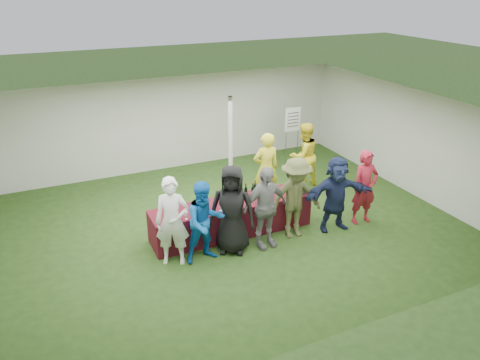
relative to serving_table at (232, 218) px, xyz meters
name	(u,v)px	position (x,y,z in m)	size (l,w,h in m)	color
ground	(232,225)	(0.14, 0.32, -0.38)	(60.00, 60.00, 0.00)	#284719
tent	(231,151)	(0.64, 1.52, 0.98)	(10.00, 10.00, 10.00)	white
serving_table	(232,218)	(0.00, 0.00, 0.00)	(3.60, 0.80, 0.75)	maroon
wine_bottles	(256,190)	(0.67, 0.15, 0.50)	(0.82, 0.16, 0.32)	black
wine_glasses	(195,211)	(-0.93, -0.27, 0.49)	(1.06, 0.13, 0.16)	silver
water_bottle	(231,197)	(0.03, 0.08, 0.48)	(0.07, 0.07, 0.23)	silver
bar_towel	(293,189)	(1.57, 0.05, 0.39)	(0.25, 0.18, 0.03)	white
dump_bucket	(301,190)	(1.62, -0.22, 0.46)	(0.25, 0.25, 0.18)	slate
wine_list_sign	(293,124)	(3.22, 2.93, 0.94)	(0.50, 0.03, 1.80)	slate
staff_pourer	(266,169)	(1.39, 1.06, 0.54)	(0.67, 0.44, 1.84)	yellow
staff_back	(304,155)	(2.76, 1.54, 0.51)	(0.86, 0.67, 1.78)	yellow
customer_0	(172,222)	(-1.51, -0.58, 0.54)	(0.67, 0.44, 1.83)	white
customer_1	(205,222)	(-0.90, -0.76, 0.48)	(0.83, 0.64, 1.70)	#115DB4
customer_2	(232,210)	(-0.28, -0.66, 0.57)	(0.93, 0.60, 1.90)	black
customer_3	(265,208)	(0.41, -0.78, 0.52)	(1.05, 0.44, 1.80)	gray
customer_4	(295,198)	(1.20, -0.68, 0.54)	(1.18, 0.68, 1.83)	#4F552D
customer_5	(336,194)	(2.17, -0.78, 0.49)	(1.61, 0.51, 1.73)	#1A2447
customer_6	(365,187)	(2.96, -0.78, 0.50)	(0.64, 0.42, 1.75)	maroon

